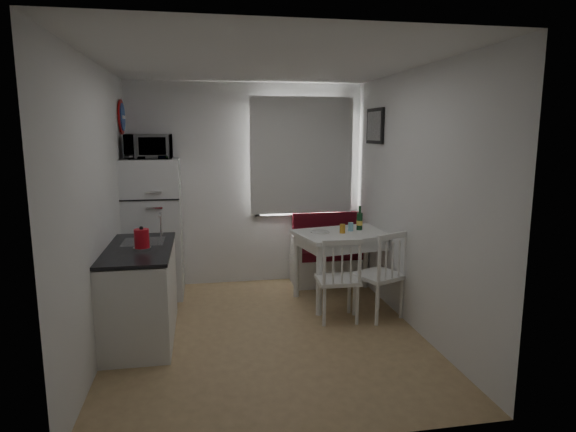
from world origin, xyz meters
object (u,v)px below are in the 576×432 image
dining_table (345,240)px  fridge (153,228)px  chair_left (340,271)px  kettle (142,239)px  kitchen_counter (141,292)px  wine_bottle (360,218)px  microwave (149,146)px  chair_right (382,266)px  bench (340,259)px

dining_table → fridge: 2.30m
dining_table → chair_left: (-0.25, -0.66, -0.17)m
dining_table → kettle: size_ratio=5.71×
kitchen_counter → wine_bottle: 2.61m
dining_table → chair_left: 0.73m
microwave → kettle: bearing=-88.7°
chair_right → microwave: microwave is taller
kitchen_counter → chair_right: 2.45m
bench → chair_left: 1.45m
chair_right → fridge: 2.75m
dining_table → chair_left: bearing=-122.3°
chair_right → kitchen_counter: bearing=155.5°
fridge → wine_bottle: fridge is taller
kitchen_counter → microwave: size_ratio=2.54×
chair_right → kettle: kettle is taller
kitchen_counter → microwave: microwave is taller
bench → wine_bottle: 0.90m
fridge → bench: bearing=2.6°
microwave → chair_left: bearing=-31.4°
dining_table → chair_left: chair_left is taller
kitchen_counter → fridge: (0.02, 1.24, 0.38)m
chair_right → chair_left: bearing=155.2°
chair_left → chair_right: bearing=2.2°
chair_right → kettle: bearing=158.5°
chair_left → fridge: bearing=150.3°
bench → wine_bottle: size_ratio=4.46×
bench → microwave: (-2.37, -0.16, 1.51)m
fridge → kettle: 1.38m
bench → chair_left: bearing=-106.3°
dining_table → chair_right: chair_right is taller
bench → wine_bottle: wine_bottle is taller
microwave → kettle: microwave is taller
dining_table → chair_right: size_ratio=2.10×
chair_right → bench: bearing=68.1°
chair_right → kettle: size_ratio=2.72×
bench → chair_right: bearing=-87.7°
bench → kettle: bearing=-147.7°
wine_bottle → fridge: bearing=168.6°
microwave → kitchen_counter: bearing=-90.9°
kitchen_counter → wine_bottle: bearing=17.1°
kitchen_counter → wine_bottle: (2.45, 0.75, 0.52)m
chair_right → fridge: bearing=128.4°
wine_bottle → chair_right: bearing=-90.0°
chair_left → bench: bearing=76.4°
kitchen_counter → bench: bearing=29.5°
wine_bottle → kettle: bearing=-159.8°
bench → microwave: size_ratio=2.48×
dining_table → microwave: microwave is taller
bench → kettle: size_ratio=5.95×
kettle → wine_bottle: same height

